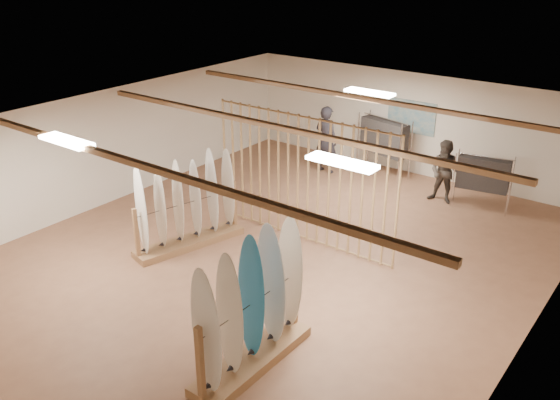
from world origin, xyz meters
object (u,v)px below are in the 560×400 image
Objects in this scene: rack_right at (252,324)px; shopper_a at (326,135)px; rack_left at (188,217)px; shopper_b at (446,168)px; clothing_rack_b at (483,174)px; clothing_rack_a at (384,137)px.

shopper_a is (-3.67, 7.72, 0.33)m from rack_right.
rack_left reaches higher than shopper_b.
clothing_rack_b is 0.89m from shopper_b.
clothing_rack_b is 4.39m from shopper_a.
clothing_rack_b is (3.02, -0.70, -0.17)m from clothing_rack_a.
rack_left is 1.53× the size of clothing_rack_a.
clothing_rack_a is 1.19× the size of clothing_rack_b.
clothing_rack_a is (-2.30, 8.52, 0.33)m from rack_right.
clothing_rack_b is 0.65× the size of shopper_a.
rack_right reaches higher than clothing_rack_b.
clothing_rack_a is 3.11m from clothing_rack_b.
shopper_b reaches higher than clothing_rack_a.
rack_right reaches higher than clothing_rack_a.
clothing_rack_a is 0.77× the size of shopper_a.
rack_left is at bearing 94.16° from shopper_a.
clothing_rack_b is 0.76× the size of shopper_b.
shopper_b is (-0.88, -0.17, 0.01)m from clothing_rack_b.
rack_right reaches higher than shopper_b.
rack_left is 1.38× the size of shopper_b.
rack_left is 1.81× the size of clothing_rack_b.
clothing_rack_a is (1.26, 6.31, 0.39)m from rack_left.
rack_left is at bearing -87.20° from clothing_rack_a.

